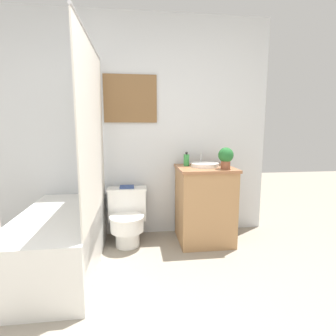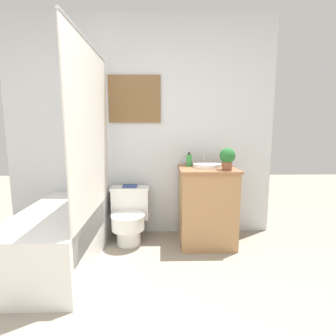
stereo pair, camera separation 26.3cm
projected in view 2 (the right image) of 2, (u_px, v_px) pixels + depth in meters
name	position (u px, v px, depth m)	size (l,w,h in m)	color
wall_back	(140.00, 128.00, 3.03)	(3.08, 0.07, 2.50)	silver
shower_area	(62.00, 231.00, 2.45)	(0.68, 1.41, 1.98)	white
toilet	(129.00, 215.00, 2.90)	(0.43, 0.51, 0.59)	white
vanity	(207.00, 205.00, 2.85)	(0.60, 0.58, 0.84)	#AD7F51
sink	(207.00, 165.00, 2.81)	(0.30, 0.34, 0.13)	white
soap_bottle	(189.00, 160.00, 2.88)	(0.06, 0.06, 0.15)	green
potted_plant	(227.00, 157.00, 2.61)	(0.16, 0.16, 0.22)	brown
book_on_tank	(130.00, 186.00, 2.96)	(0.16, 0.11, 0.02)	#33477F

